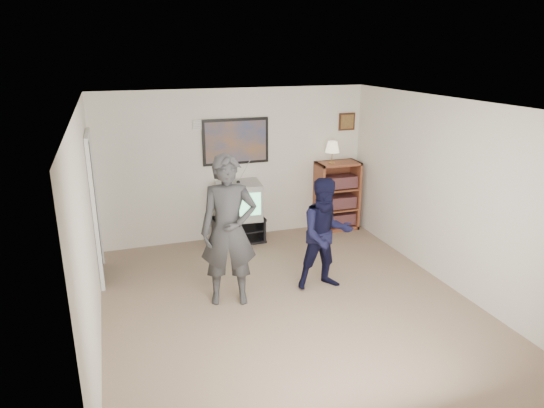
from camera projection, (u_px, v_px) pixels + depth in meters
room_shell at (280, 202)px, 6.08m from camera, size 4.51×5.00×2.51m
media_stand at (239, 230)px, 8.08m from camera, size 0.85×0.48×0.42m
crt_television at (239, 200)px, 7.93m from camera, size 0.77×0.68×0.60m
bookshelf at (337, 196)px, 8.56m from camera, size 0.74×0.42×1.22m
table_lamp at (332, 152)px, 8.22m from camera, size 0.24×0.24×0.38m
person_tall at (229, 231)px, 5.94m from camera, size 0.79×0.61×1.91m
person_short at (326, 234)px, 6.37m from camera, size 0.78×0.63×1.52m
controller_left at (227, 209)px, 6.12m from camera, size 0.04×0.12×0.04m
controller_right at (321, 206)px, 6.43m from camera, size 0.09×0.13×0.04m
poster at (236, 141)px, 7.87m from camera, size 1.10×0.03×0.75m
air_vent at (201, 125)px, 7.62m from camera, size 0.28×0.02×0.14m
small_picture at (347, 122)px, 8.42m from camera, size 0.30×0.03×0.30m
doorway at (94, 209)px, 6.60m from camera, size 0.03×0.85×2.00m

